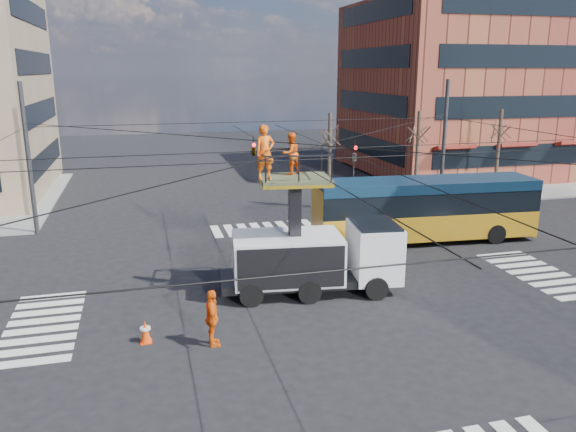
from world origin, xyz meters
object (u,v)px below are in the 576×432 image
Objects in this scene: utility_truck at (315,241)px; flagger at (358,245)px; city_bus at (424,208)px; traffic_cone at (145,331)px; worker_ground at (212,318)px.

flagger is at bearing 50.39° from utility_truck.
city_bus is 15.11× the size of traffic_cone.
worker_ground reaches higher than flagger.
utility_truck is 3.84× the size of worker_ground.
worker_ground is at bearing -134.49° from utility_truck.
utility_truck is 9.04m from city_bus.
flagger reaches higher than traffic_cone.
worker_ground is at bearing -20.21° from traffic_cone.
traffic_cone is 2.29m from worker_ground.
utility_truck is at bearing 23.07° from traffic_cone.
city_bus is at bearing 29.33° from traffic_cone.
traffic_cone is at bearing -79.43° from flagger.
worker_ground is (2.08, -0.77, 0.56)m from traffic_cone.
worker_ground is at bearing -139.75° from city_bus.
worker_ground is (-11.97, -8.66, -0.78)m from city_bus.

